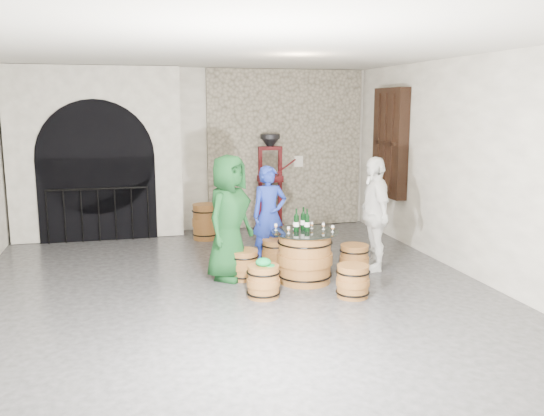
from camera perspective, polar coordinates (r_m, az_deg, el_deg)
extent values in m
plane|color=#2D2C2F|center=(7.96, -3.77, -8.15)|extent=(8.00, 8.00, 0.00)
plane|color=silver|center=(11.54, -7.45, 5.68)|extent=(8.00, 0.00, 8.00)
plane|color=silver|center=(3.79, 6.88, -3.79)|extent=(8.00, 0.00, 8.00)
plane|color=silver|center=(8.91, 18.89, 3.85)|extent=(0.00, 8.00, 8.00)
plane|color=beige|center=(7.58, -4.07, 15.46)|extent=(8.00, 8.00, 0.00)
cube|color=gray|center=(11.83, 1.32, 5.87)|extent=(3.20, 0.12, 3.18)
cube|color=silver|center=(11.23, -17.01, 5.19)|extent=(3.10, 0.50, 3.18)
cube|color=black|center=(11.07, -16.85, 0.82)|extent=(2.10, 0.03, 1.55)
cylinder|color=black|center=(10.97, -17.06, 4.81)|extent=(2.10, 0.03, 2.10)
cylinder|color=black|center=(10.97, -16.92, 1.82)|extent=(1.79, 0.04, 0.04)
cylinder|color=black|center=(11.13, -21.37, -0.89)|extent=(0.02, 0.02, 0.98)
cylinder|color=black|center=(11.10, -19.85, -0.83)|extent=(0.02, 0.02, 0.98)
cylinder|color=black|center=(11.07, -18.32, -0.76)|extent=(0.02, 0.02, 0.98)
cylinder|color=black|center=(11.05, -16.79, -0.69)|extent=(0.02, 0.02, 0.98)
cylinder|color=black|center=(11.04, -15.24, -0.63)|extent=(0.02, 0.02, 0.98)
cylinder|color=black|center=(11.04, -13.70, -0.56)|extent=(0.02, 0.02, 0.98)
cylinder|color=black|center=(11.04, -12.16, -0.49)|extent=(0.02, 0.02, 0.98)
cube|color=black|center=(10.92, 11.62, 6.35)|extent=(0.20, 1.10, 2.00)
cube|color=black|center=(10.90, 11.39, 6.35)|extent=(0.06, 0.88, 1.76)
cube|color=black|center=(10.92, 11.53, 6.35)|extent=(0.22, 0.92, 0.06)
cube|color=black|center=(10.66, 12.20, 6.23)|extent=(0.22, 0.06, 1.80)
cube|color=black|center=(10.92, 11.53, 6.35)|extent=(0.22, 0.06, 1.80)
cube|color=black|center=(11.18, 10.89, 6.46)|extent=(0.22, 0.06, 1.80)
cylinder|color=brown|center=(8.24, 3.26, -4.96)|extent=(0.74, 0.74, 0.70)
cylinder|color=brown|center=(8.24, 3.26, -4.96)|extent=(0.79, 0.79, 0.15)
torus|color=black|center=(8.30, 3.24, -6.55)|extent=(0.79, 0.79, 0.02)
torus|color=black|center=(8.18, 3.28, -3.36)|extent=(0.79, 0.79, 0.02)
cylinder|color=brown|center=(8.15, 3.29, -2.53)|extent=(0.75, 0.75, 0.02)
cylinder|color=black|center=(8.14, 3.29, -2.35)|extent=(0.96, 0.96, 0.01)
cylinder|color=brown|center=(8.40, -2.83, -5.67)|extent=(0.41, 0.41, 0.41)
cylinder|color=brown|center=(8.40, -2.83, -5.67)|extent=(0.44, 0.44, 0.09)
torus|color=black|center=(8.44, -2.82, -6.58)|extent=(0.45, 0.45, 0.02)
torus|color=black|center=(8.36, -2.84, -4.75)|extent=(0.45, 0.45, 0.02)
cylinder|color=brown|center=(8.34, -2.84, -4.25)|extent=(0.42, 0.42, 0.02)
cylinder|color=brown|center=(9.02, 0.37, -4.53)|extent=(0.41, 0.41, 0.41)
cylinder|color=brown|center=(9.02, 0.37, -4.53)|extent=(0.44, 0.44, 0.09)
torus|color=black|center=(9.06, 0.37, -5.38)|extent=(0.45, 0.45, 0.02)
torus|color=black|center=(8.99, 0.37, -3.67)|extent=(0.45, 0.45, 0.02)
cylinder|color=brown|center=(8.97, 0.37, -3.20)|extent=(0.42, 0.42, 0.02)
cylinder|color=brown|center=(8.77, 8.15, -5.07)|extent=(0.41, 0.41, 0.41)
cylinder|color=brown|center=(8.77, 8.15, -5.07)|extent=(0.44, 0.44, 0.09)
torus|color=black|center=(8.81, 8.12, -5.94)|extent=(0.45, 0.45, 0.02)
torus|color=black|center=(8.74, 8.17, -4.18)|extent=(0.45, 0.45, 0.02)
cylinder|color=brown|center=(8.72, 8.18, -3.70)|extent=(0.42, 0.42, 0.02)
cylinder|color=brown|center=(7.71, 8.01, -7.25)|extent=(0.41, 0.41, 0.41)
cylinder|color=brown|center=(7.71, 8.01, -7.25)|extent=(0.44, 0.44, 0.09)
torus|color=black|center=(7.75, 7.98, -8.23)|extent=(0.45, 0.45, 0.02)
torus|color=black|center=(7.67, 8.04, -6.25)|extent=(0.45, 0.45, 0.02)
cylinder|color=brown|center=(7.64, 8.05, -5.70)|extent=(0.42, 0.42, 0.02)
cylinder|color=brown|center=(7.62, -0.86, -7.35)|extent=(0.41, 0.41, 0.41)
cylinder|color=brown|center=(7.62, -0.86, -7.35)|extent=(0.44, 0.44, 0.09)
torus|color=black|center=(7.66, -0.86, -8.35)|extent=(0.45, 0.45, 0.02)
torus|color=black|center=(7.58, -0.86, -6.35)|extent=(0.45, 0.45, 0.02)
cylinder|color=brown|center=(7.56, -0.86, -5.79)|extent=(0.42, 0.42, 0.02)
ellipsoid|color=#0B8338|center=(7.54, -0.87, -5.38)|extent=(0.20, 0.20, 0.11)
cylinder|color=#0B8338|center=(7.54, -0.22, -5.73)|extent=(0.13, 0.13, 0.01)
imported|color=#103B18|center=(8.28, -4.28, -0.94)|extent=(1.03, 1.04, 1.81)
imported|color=#1C319B|center=(9.08, -0.27, -0.71)|extent=(0.60, 0.42, 1.56)
imported|color=silver|center=(8.85, 10.09, -0.58)|extent=(0.54, 1.06, 1.74)
cylinder|color=black|center=(8.11, 2.43, -1.54)|extent=(0.07, 0.07, 0.22)
cylinder|color=white|center=(8.11, 2.43, -1.61)|extent=(0.08, 0.08, 0.06)
cone|color=black|center=(8.09, 2.43, -0.67)|extent=(0.07, 0.07, 0.05)
cylinder|color=black|center=(8.08, 2.44, -0.29)|extent=(0.03, 0.03, 0.07)
cylinder|color=black|center=(8.11, 3.49, -1.55)|extent=(0.07, 0.07, 0.22)
cylinder|color=white|center=(8.11, 3.49, -1.62)|extent=(0.08, 0.08, 0.06)
cone|color=black|center=(8.09, 3.50, -0.69)|extent=(0.07, 0.07, 0.05)
cylinder|color=black|center=(8.08, 3.50, -0.30)|extent=(0.03, 0.03, 0.07)
cylinder|color=black|center=(8.24, 3.12, -1.36)|extent=(0.07, 0.07, 0.22)
cylinder|color=white|center=(8.24, 3.12, -1.43)|extent=(0.08, 0.08, 0.06)
cone|color=black|center=(8.22, 3.13, -0.50)|extent=(0.07, 0.07, 0.05)
cylinder|color=black|center=(8.21, 3.13, -0.13)|extent=(0.03, 0.03, 0.07)
cylinder|color=brown|center=(10.86, -6.63, -1.40)|extent=(0.46, 0.46, 0.65)
cylinder|color=brown|center=(10.86, -6.63, -1.40)|extent=(0.49, 0.49, 0.14)
torus|color=black|center=(10.91, -6.60, -2.53)|extent=(0.50, 0.50, 0.02)
torus|color=black|center=(10.82, -6.65, -0.26)|extent=(0.50, 0.50, 0.02)
cylinder|color=brown|center=(10.80, -6.67, 0.33)|extent=(0.47, 0.47, 0.02)
cube|color=#470B0E|center=(11.67, -0.18, -1.88)|extent=(0.53, 0.43, 0.10)
cube|color=#470B0E|center=(11.51, -0.18, 2.92)|extent=(0.48, 0.31, 0.12)
cube|color=#470B0E|center=(11.44, -0.18, 5.94)|extent=(0.48, 0.12, 0.07)
cylinder|color=black|center=(11.57, -0.18, 0.83)|extent=(0.06, 0.06, 1.01)
cylinder|color=black|center=(11.43, -0.18, 7.11)|extent=(0.39, 0.39, 0.09)
cone|color=black|center=(11.44, -0.18, 6.50)|extent=(0.39, 0.39, 0.20)
cube|color=#470B0E|center=(11.48, -1.17, 2.03)|extent=(0.07, 0.07, 1.62)
cube|color=#470B0E|center=(11.58, 0.80, 2.10)|extent=(0.07, 0.07, 1.62)
cylinder|color=#470B0E|center=(11.51, 1.34, 4.09)|extent=(0.43, 0.03, 0.32)
cube|color=silver|center=(11.84, 2.59, 4.65)|extent=(0.18, 0.10, 0.22)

